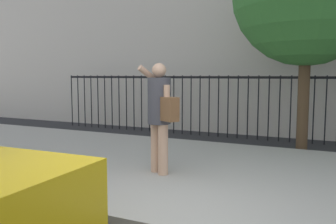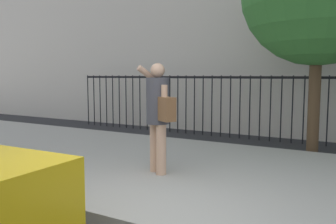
% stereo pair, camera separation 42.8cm
% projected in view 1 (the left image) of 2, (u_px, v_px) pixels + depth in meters
% --- Properties ---
extents(sidewalk, '(28.00, 4.40, 0.15)m').
position_uv_depth(sidewalk, '(216.00, 175.00, 5.47)').
color(sidewalk, '#9E9B93').
rests_on(sidewalk, ground).
extents(iron_fence, '(12.03, 0.04, 1.60)m').
position_uv_depth(iron_fence, '(264.00, 99.00, 8.69)').
color(iron_fence, black).
rests_on(iron_fence, ground).
extents(pedestrian_on_phone, '(0.72, 0.60, 1.63)m').
position_uv_depth(pedestrian_on_phone, '(160.00, 110.00, 5.18)').
color(pedestrian_on_phone, tan).
rests_on(pedestrian_on_phone, sidewalk).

